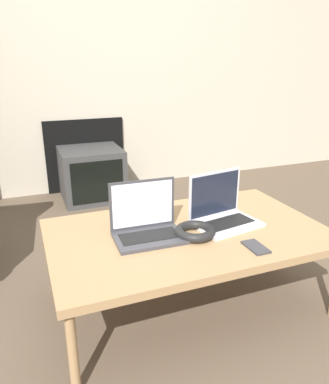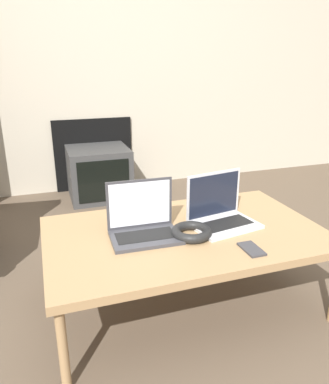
# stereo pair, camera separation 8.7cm
# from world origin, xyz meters

# --- Properties ---
(ground_plane) EXTENTS (14.00, 14.00, 0.00)m
(ground_plane) POSITION_xyz_m (0.00, 0.00, 0.00)
(ground_plane) COLOR brown
(wall_back) EXTENTS (7.00, 0.08, 2.60)m
(wall_back) POSITION_xyz_m (-0.00, 2.21, 1.29)
(wall_back) COLOR #B7AD99
(wall_back) RESTS_ON ground_plane
(table) EXTENTS (1.27, 0.77, 0.39)m
(table) POSITION_xyz_m (0.00, 0.27, 0.36)
(table) COLOR #9E7A51
(table) RESTS_ON ground_plane
(laptop_left) EXTENTS (0.31, 0.22, 0.25)m
(laptop_left) POSITION_xyz_m (-0.20, 0.29, 0.45)
(laptop_left) COLOR #38383D
(laptop_left) RESTS_ON table
(laptop_right) EXTENTS (0.34, 0.26, 0.25)m
(laptop_right) POSITION_xyz_m (0.19, 0.29, 0.45)
(laptop_right) COLOR silver
(laptop_right) RESTS_ON table
(headphones) EXTENTS (0.18, 0.18, 0.04)m
(headphones) POSITION_xyz_m (0.01, 0.21, 0.41)
(headphones) COLOR black
(headphones) RESTS_ON table
(phone) EXTENTS (0.07, 0.13, 0.01)m
(phone) POSITION_xyz_m (0.20, 0.01, 0.40)
(phone) COLOR #333338
(phone) RESTS_ON table
(tv) EXTENTS (0.51, 0.49, 0.44)m
(tv) POSITION_xyz_m (-0.14, 1.92, 0.22)
(tv) COLOR #383838
(tv) RESTS_ON ground_plane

